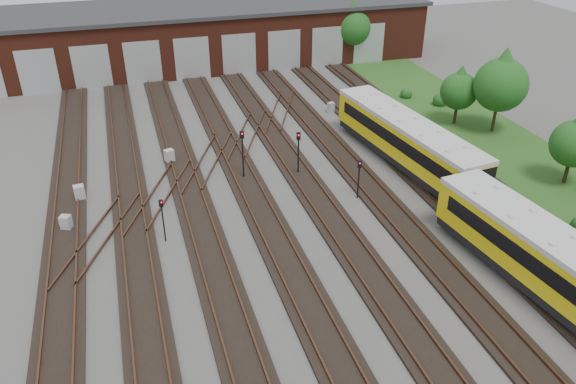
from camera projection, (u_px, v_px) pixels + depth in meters
name	position (u px, v px, depth m)	size (l,w,h in m)	color
ground	(323.00, 261.00, 31.71)	(120.00, 120.00, 0.00)	#494744
track_network	(317.00, 254.00, 32.10)	(30.40, 70.00, 0.33)	black
maintenance_shed	(201.00, 34.00, 63.25)	(51.00, 12.50, 6.35)	#582216
grass_verge	(502.00, 146.00, 44.85)	(8.00, 55.00, 0.05)	#294D19
metro_train	(557.00, 268.00, 27.96)	(4.65, 47.81, 3.22)	black
signal_mast_0	(162.00, 215.00, 32.52)	(0.24, 0.23, 2.84)	black
signal_mast_1	(298.00, 148.00, 39.74)	(0.32, 0.30, 3.30)	black
signal_mast_2	(243.00, 149.00, 39.03)	(0.27, 0.26, 3.70)	black
signal_mast_3	(359.00, 174.00, 36.93)	(0.28, 0.26, 2.81)	black
relay_cabinet_0	(66.00, 223.00, 34.17)	(0.61, 0.51, 1.02)	#ACAFB1
relay_cabinet_1	(80.00, 193.00, 37.26)	(0.67, 0.56, 1.12)	#ACAFB1
relay_cabinet_2	(169.00, 156.00, 42.10)	(0.65, 0.54, 1.08)	#ACAFB1
relay_cabinet_3	(331.00, 108.00, 51.00)	(0.56, 0.47, 0.94)	#ACAFB1
relay_cabinet_4	(365.00, 117.00, 48.75)	(0.68, 0.56, 1.13)	#ACAFB1
tree_0	(352.00, 22.00, 62.67)	(4.19, 4.19, 6.95)	black
tree_1	(460.00, 87.00, 47.29)	(3.15, 3.15, 5.22)	black
tree_2	(502.00, 79.00, 45.18)	(4.34, 4.34, 7.20)	black
tree_3	(576.00, 138.00, 37.89)	(3.25, 3.25, 5.38)	black
bush_1	(406.00, 92.00, 54.25)	(1.14, 1.14, 1.14)	#194D16
bush_2	(440.00, 98.00, 52.45)	(1.36, 1.36, 1.36)	#194D16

